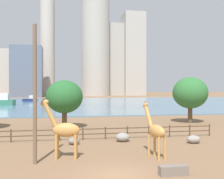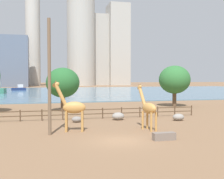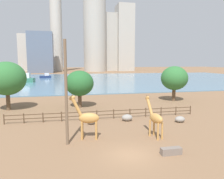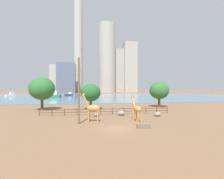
% 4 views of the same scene
% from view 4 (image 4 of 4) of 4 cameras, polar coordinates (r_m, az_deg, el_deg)
% --- Properties ---
extents(ground_plane, '(400.00, 400.00, 0.00)m').
position_cam_4_polar(ground_plane, '(103.17, -6.21, -2.34)').
color(ground_plane, brown).
extents(harbor_water, '(180.00, 86.00, 0.20)m').
position_cam_4_polar(harbor_water, '(100.17, -6.14, -2.37)').
color(harbor_water, slate).
rests_on(harbor_water, ground).
extents(giraffe_tall, '(3.13, 1.16, 4.69)m').
position_cam_4_polar(giraffe_tall, '(27.84, -6.46, -6.06)').
color(giraffe_tall, '#C18C47').
rests_on(giraffe_tall, ground).
extents(giraffe_companion, '(1.28, 3.00, 4.35)m').
position_cam_4_polar(giraffe_companion, '(28.06, 8.08, -6.30)').
color(giraffe_companion, '#C18C47').
rests_on(giraffe_companion, ground).
extents(utility_pole, '(0.28, 0.28, 9.92)m').
position_cam_4_polar(utility_pole, '(26.53, -10.78, -0.43)').
color(utility_pole, brown).
rests_on(utility_pole, ground).
extents(boulder_near_fence, '(1.44, 1.17, 0.88)m').
position_cam_4_polar(boulder_near_fence, '(34.47, 3.05, -7.71)').
color(boulder_near_fence, gray).
rests_on(boulder_near_fence, ground).
extents(boulder_by_pole, '(1.33, 1.04, 0.78)m').
position_cam_4_polar(boulder_by_pole, '(34.48, 14.66, -7.81)').
color(boulder_by_pole, gray).
rests_on(boulder_by_pole, ground).
extents(boulder_small, '(1.11, 0.86, 0.65)m').
position_cam_4_polar(boulder_small, '(33.26, -5.07, -8.22)').
color(boulder_small, gray).
rests_on(boulder_small, ground).
extents(feeding_trough, '(1.80, 0.60, 0.60)m').
position_cam_4_polar(feeding_trough, '(24.16, 10.29, -11.69)').
color(feeding_trough, '#72665B').
rests_on(feeding_trough, ground).
extents(enclosure_fence, '(26.12, 0.14, 1.30)m').
position_cam_4_polar(enclosure_fence, '(35.50, -1.73, -6.93)').
color(enclosure_fence, '#4C3826').
rests_on(enclosure_fence, ground).
extents(tree_left_large, '(4.84, 4.84, 6.37)m').
position_cam_4_polar(tree_left_large, '(43.43, -6.95, -1.03)').
color(tree_left_large, brown).
rests_on(tree_left_large, ground).
extents(tree_center_broad, '(5.30, 5.30, 6.98)m').
position_cam_4_polar(tree_center_broad, '(50.14, 15.14, -0.36)').
color(tree_center_broad, brown).
rests_on(tree_center_broad, ground).
extents(tree_right_tall, '(6.02, 6.02, 7.90)m').
position_cam_4_polar(tree_right_tall, '(44.86, -21.89, 0.25)').
color(tree_right_tall, brown).
rests_on(tree_right_tall, ground).
extents(boat_ferry, '(8.21, 4.17, 7.04)m').
position_cam_4_polar(boat_ferry, '(93.49, -18.64, -1.85)').
color(boat_ferry, '#337259').
rests_on(boat_ferry, harbor_water).
extents(boat_sailboat, '(5.14, 5.49, 2.44)m').
position_cam_4_polar(boat_sailboat, '(119.18, -30.17, -1.53)').
color(boat_sailboat, silver).
rests_on(boat_sailboat, harbor_water).
extents(boat_tug, '(5.41, 3.33, 2.24)m').
position_cam_4_polar(boat_tug, '(113.27, -13.86, -1.60)').
color(boat_tug, navy).
rests_on(boat_tug, harbor_water).
extents(skyline_tower_needle, '(17.55, 17.55, 71.36)m').
position_cam_4_polar(skyline_tower_needle, '(184.30, -1.67, 10.14)').
color(skyline_tower_needle, '#ADA89E').
rests_on(skyline_tower_needle, ground).
extents(skyline_block_central, '(13.51, 15.43, 54.16)m').
position_cam_4_polar(skyline_block_central, '(194.11, 5.78, 7.09)').
color(skyline_block_central, '#ADA89E').
rests_on(skyline_block_central, ground).
extents(skyline_tower_glass, '(11.21, 8.50, 29.18)m').
position_cam_4_polar(skyline_tower_glass, '(193.41, -17.94, 3.38)').
color(skyline_tower_glass, '#B7B2A8').
rests_on(skyline_tower_glass, ground).
extents(skyline_block_left, '(16.64, 13.72, 27.87)m').
position_cam_4_polar(skyline_block_left, '(167.66, -14.69, 3.58)').
color(skyline_block_left, slate).
rests_on(skyline_block_left, ground).
extents(skyline_block_right, '(9.15, 9.15, 106.21)m').
position_cam_4_polar(skyline_block_right, '(194.31, -10.96, 14.88)').
color(skyline_block_right, '#B7B2A8').
rests_on(skyline_block_right, ground).
extents(skyline_tower_short, '(11.88, 8.30, 47.16)m').
position_cam_4_polar(skyline_tower_short, '(192.21, 2.43, 6.11)').
color(skyline_tower_short, '#ADA89E').
rests_on(skyline_tower_short, ground).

